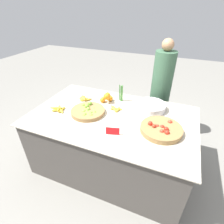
% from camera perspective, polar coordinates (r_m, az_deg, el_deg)
% --- Properties ---
extents(ground_plane, '(12.00, 12.00, 0.00)m').
position_cam_1_polar(ground_plane, '(2.54, 0.00, -15.87)').
color(ground_plane, gray).
extents(market_table, '(1.89, 1.18, 0.77)m').
position_cam_1_polar(market_table, '(2.27, 0.00, -9.34)').
color(market_table, '#4C4742').
rests_on(market_table, ground_plane).
extents(lime_bowl, '(0.40, 0.40, 0.09)m').
position_cam_1_polar(lime_bowl, '(2.08, -7.86, 0.23)').
color(lime_bowl, olive).
rests_on(lime_bowl, market_table).
extents(tomato_basket, '(0.42, 0.42, 0.10)m').
position_cam_1_polar(tomato_basket, '(1.85, 15.77, -5.40)').
color(tomato_basket, olive).
rests_on(tomato_basket, market_table).
extents(orange_pile, '(0.15, 0.16, 0.14)m').
position_cam_1_polar(orange_pile, '(2.30, -1.47, 4.74)').
color(orange_pile, orange).
rests_on(orange_pile, market_table).
extents(metal_bowl, '(0.36, 0.36, 0.08)m').
position_cam_1_polar(metal_bowl, '(2.19, 12.58, 1.81)').
color(metal_bowl, silver).
rests_on(metal_bowl, market_table).
extents(price_sign, '(0.13, 0.04, 0.08)m').
position_cam_1_polar(price_sign, '(1.73, 0.20, -6.27)').
color(price_sign, red).
rests_on(price_sign, market_table).
extents(veg_bundle, '(0.06, 0.04, 0.22)m').
position_cam_1_polar(veg_bundle, '(2.30, 3.11, 6.11)').
color(veg_bundle, '#4C8E42').
rests_on(veg_bundle, market_table).
extents(banana_bunch_front_center, '(0.19, 0.16, 0.06)m').
position_cam_1_polar(banana_bunch_front_center, '(2.21, -16.95, 0.91)').
color(banana_bunch_front_center, gold).
rests_on(banana_bunch_front_center, market_table).
extents(banana_bunch_middle_left, '(0.19, 0.13, 0.06)m').
position_cam_1_polar(banana_bunch_middle_left, '(2.38, -9.07, 4.31)').
color(banana_bunch_middle_left, gold).
rests_on(banana_bunch_middle_left, market_table).
extents(banana_bunch_front_left, '(0.18, 0.14, 0.03)m').
position_cam_1_polar(banana_bunch_front_left, '(2.14, 1.20, 1.06)').
color(banana_bunch_front_left, gold).
rests_on(banana_bunch_front_left, market_table).
extents(vendor_person, '(0.29, 0.29, 1.51)m').
position_cam_1_polar(vendor_person, '(2.74, 15.31, 5.25)').
color(vendor_person, '#385B42').
rests_on(vendor_person, ground_plane).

